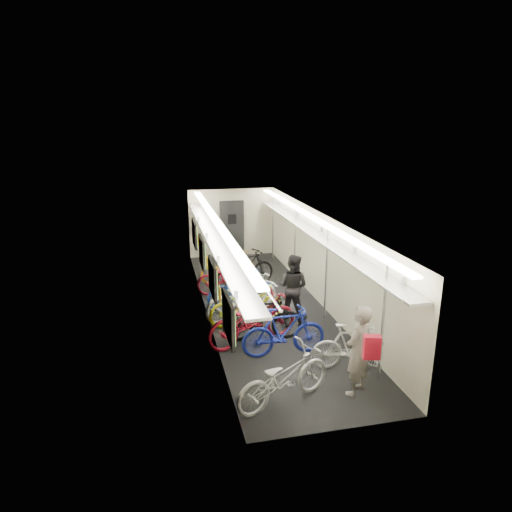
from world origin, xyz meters
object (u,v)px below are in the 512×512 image
bicycle_0 (284,377)px  passenger_mid (293,286)px  bicycle_1 (284,332)px  backpack (372,347)px  passenger_near (358,350)px

bicycle_0 → passenger_mid: size_ratio=1.17×
bicycle_1 → passenger_mid: bearing=-22.6°
backpack → bicycle_1: bearing=122.1°
passenger_near → backpack: (-0.14, -0.74, 0.46)m
passenger_near → passenger_mid: size_ratio=1.02×
bicycle_0 → bicycle_1: size_ratio=1.07×
bicycle_1 → passenger_mid: passenger_mid is taller
passenger_near → passenger_mid: bearing=-125.4°
bicycle_0 → bicycle_1: 1.68m
passenger_near → backpack: 0.88m
passenger_near → passenger_mid: (-0.15, 3.37, -0.02)m
passenger_mid → backpack: 4.14m
passenger_mid → backpack: bearing=129.4°
bicycle_1 → passenger_near: 1.83m
bicycle_0 → bicycle_1: bicycle_1 is taller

